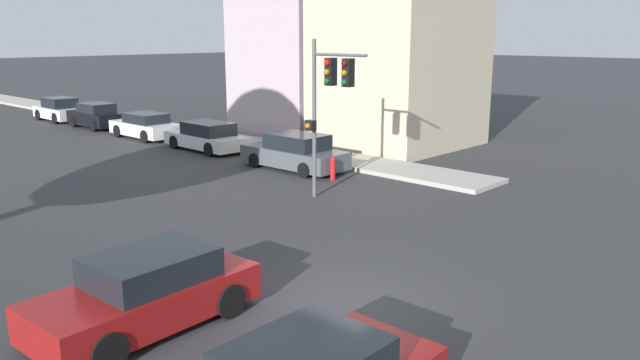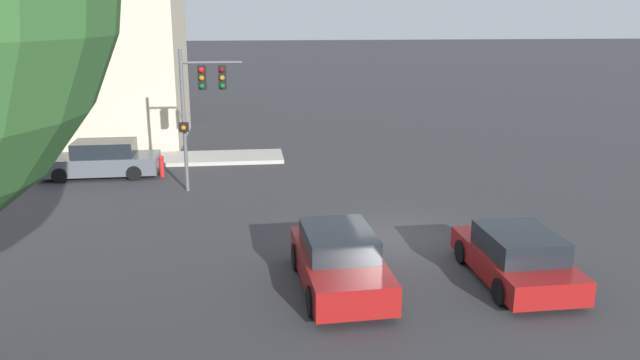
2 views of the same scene
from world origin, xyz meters
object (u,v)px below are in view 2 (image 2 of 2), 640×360
(parked_car_0, at_px, (102,160))
(fire_hydrant, at_px, (162,165))
(traffic_signal, at_px, (201,94))
(crossing_car_1, at_px, (339,261))
(crossing_car_0, at_px, (516,257))

(parked_car_0, distance_m, fire_hydrant, 2.54)
(traffic_signal, relative_size, fire_hydrant, 5.88)
(crossing_car_1, xyz_separation_m, fire_hydrant, (11.79, 5.78, -0.22))
(traffic_signal, height_order, parked_car_0, traffic_signal)
(traffic_signal, distance_m, fire_hydrant, 4.50)
(traffic_signal, xyz_separation_m, parked_car_0, (2.79, 4.45, -3.05))
(traffic_signal, height_order, crossing_car_0, traffic_signal)
(traffic_signal, bearing_deg, crossing_car_0, 41.15)
(crossing_car_1, bearing_deg, parked_car_0, -148.57)
(parked_car_0, bearing_deg, crossing_car_1, 123.37)
(crossing_car_0, xyz_separation_m, fire_hydrant, (11.96, 10.33, -0.16))
(crossing_car_1, xyz_separation_m, parked_car_0, (12.19, 8.28, -0.00))
(crossing_car_0, bearing_deg, fire_hydrant, 39.96)
(traffic_signal, xyz_separation_m, crossing_car_0, (-9.57, -8.37, -3.11))
(fire_hydrant, bearing_deg, parked_car_0, 81.00)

